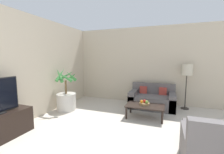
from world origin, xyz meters
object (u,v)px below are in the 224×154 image
at_px(sofa_loveseat, 152,99).
at_px(apple_red, 145,101).
at_px(potted_palm, 66,98).
at_px(apple_green, 147,102).
at_px(fruit_bowl, 144,104).
at_px(floor_lamp, 187,72).
at_px(orange_fruit, 142,101).
at_px(ottoman, 201,134).
at_px(coffee_table, 145,107).

distance_m(sofa_loveseat, apple_red, 0.93).
xyz_separation_m(potted_palm, apple_green, (2.42, 0.20, 0.06)).
bearing_deg(fruit_bowl, potted_palm, -174.03).
bearing_deg(floor_lamp, orange_fruit, -135.37).
height_order(floor_lamp, orange_fruit, floor_lamp).
xyz_separation_m(fruit_bowl, apple_green, (0.07, -0.05, 0.07)).
height_order(orange_fruit, ottoman, orange_fruit).
height_order(potted_palm, fruit_bowl, potted_palm).
bearing_deg(orange_fruit, potted_palm, -174.90).
height_order(coffee_table, orange_fruit, orange_fruit).
xyz_separation_m(potted_palm, ottoman, (3.55, -0.66, -0.20)).
distance_m(coffee_table, fruit_bowl, 0.08).
bearing_deg(fruit_bowl, orange_fruit, -149.48).
height_order(sofa_loveseat, floor_lamp, floor_lamp).
distance_m(fruit_bowl, apple_red, 0.07).
relative_size(fruit_bowl, apple_green, 3.27).
distance_m(coffee_table, apple_green, 0.14).
bearing_deg(apple_green, apple_red, 132.90).
bearing_deg(potted_palm, coffee_table, 4.97).
xyz_separation_m(floor_lamp, coffee_table, (-1.10, -1.17, -0.88)).
bearing_deg(apple_red, floor_lamp, 44.63).
bearing_deg(sofa_loveseat, fruit_bowl, -97.24).
relative_size(floor_lamp, fruit_bowl, 5.15).
distance_m(sofa_loveseat, coffee_table, 0.98).
relative_size(sofa_loveseat, coffee_table, 1.43).
xyz_separation_m(sofa_loveseat, orange_fruit, (-0.19, -0.98, 0.18)).
bearing_deg(apple_green, sofa_loveseat, 87.02).
bearing_deg(potted_palm, orange_fruit, 5.10).
bearing_deg(coffee_table, fruit_bowl, 120.56).
distance_m(potted_palm, sofa_loveseat, 2.75).
bearing_deg(fruit_bowl, floor_lamp, 45.37).
height_order(coffee_table, fruit_bowl, fruit_bowl).
distance_m(sofa_loveseat, ottoman, 2.13).
xyz_separation_m(sofa_loveseat, floor_lamp, (1.00, 0.20, 0.92)).
xyz_separation_m(potted_palm, sofa_loveseat, (2.47, 1.18, -0.12)).
height_order(potted_palm, sofa_loveseat, potted_palm).
xyz_separation_m(apple_green, ottoman, (1.12, -0.86, -0.26)).
bearing_deg(apple_red, fruit_bowl, -87.66).
bearing_deg(apple_green, floor_lamp, 48.30).
xyz_separation_m(coffee_table, orange_fruit, (-0.10, -0.00, 0.14)).
bearing_deg(apple_green, fruit_bowl, 145.54).
xyz_separation_m(apple_red, apple_green, (0.07, -0.07, -0.00)).
xyz_separation_m(coffee_table, fruit_bowl, (-0.02, 0.04, 0.07)).
bearing_deg(orange_fruit, apple_red, 44.66).
bearing_deg(sofa_loveseat, apple_green, -92.98).
distance_m(potted_palm, orange_fruit, 2.29).
distance_m(potted_palm, apple_red, 2.37).
height_order(coffee_table, ottoman, ottoman).
xyz_separation_m(coffee_table, apple_green, (0.04, -0.01, 0.14)).
height_order(fruit_bowl, apple_red, apple_red).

